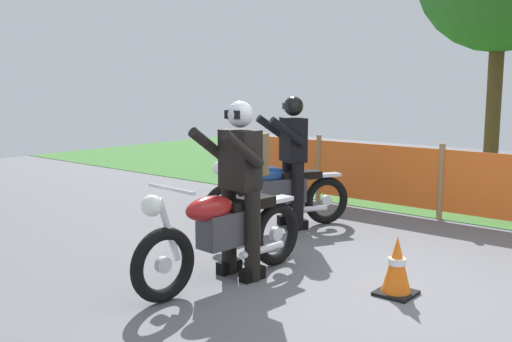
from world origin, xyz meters
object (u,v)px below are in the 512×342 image
motorcycle_lead (224,233)px  motorcycle_trailing (278,193)px  rider_trailing (292,157)px  traffic_cone (397,266)px  rider_lead (241,179)px

motorcycle_lead → motorcycle_trailing: size_ratio=1.15×
rider_trailing → traffic_cone: bearing=86.9°
rider_trailing → rider_lead: bearing=51.9°
motorcycle_lead → rider_trailing: 2.28m
motorcycle_trailing → rider_lead: bearing=56.4°
rider_lead → traffic_cone: 1.62m
motorcycle_trailing → rider_trailing: rider_trailing is taller
rider_lead → rider_trailing: (-0.79, 1.87, -0.03)m
rider_lead → rider_trailing: size_ratio=1.00×
rider_trailing → traffic_cone: rider_trailing is taller
rider_lead → traffic_cone: (1.38, 0.51, -0.69)m
motorcycle_lead → traffic_cone: (1.39, 0.73, -0.22)m
rider_trailing → traffic_cone: 2.64m
motorcycle_lead → rider_lead: rider_lead is taller
traffic_cone → motorcycle_trailing: bearing=152.2°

